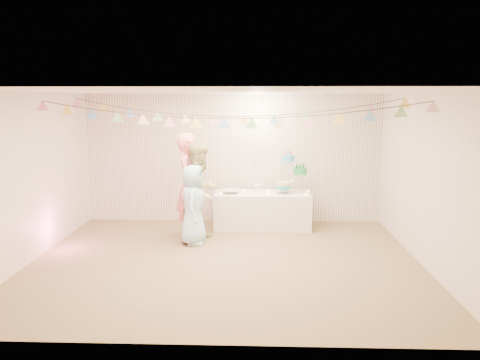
{
  "coord_description": "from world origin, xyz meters",
  "views": [
    {
      "loc": [
        0.47,
        -6.91,
        2.48
      ],
      "look_at": [
        0.2,
        0.8,
        1.15
      ],
      "focal_mm": 35.0,
      "sensor_mm": 36.0,
      "label": 1
    }
  ],
  "objects_px": {
    "cake_stand": "(291,170)",
    "person_child": "(193,205)",
    "person_adult_b": "(201,192)",
    "person_adult_a": "(190,186)",
    "table": "(262,210)"
  },
  "relations": [
    {
      "from": "cake_stand",
      "to": "person_adult_b",
      "type": "distance_m",
      "value": 1.9
    },
    {
      "from": "table",
      "to": "person_adult_b",
      "type": "xyz_separation_m",
      "value": [
        -1.1,
        -0.86,
        0.52
      ]
    },
    {
      "from": "table",
      "to": "person_adult_b",
      "type": "distance_m",
      "value": 1.49
    },
    {
      "from": "person_adult_b",
      "to": "person_child",
      "type": "bearing_deg",
      "value": -178.69
    },
    {
      "from": "cake_stand",
      "to": "person_child",
      "type": "relative_size",
      "value": 0.55
    },
    {
      "from": "cake_stand",
      "to": "person_child",
      "type": "bearing_deg",
      "value": -147.65
    },
    {
      "from": "person_adult_a",
      "to": "person_adult_b",
      "type": "height_order",
      "value": "person_adult_a"
    },
    {
      "from": "table",
      "to": "person_adult_a",
      "type": "distance_m",
      "value": 1.59
    },
    {
      "from": "table",
      "to": "person_adult_b",
      "type": "height_order",
      "value": "person_adult_b"
    },
    {
      "from": "cake_stand",
      "to": "person_adult_b",
      "type": "height_order",
      "value": "person_adult_b"
    },
    {
      "from": "table",
      "to": "person_adult_a",
      "type": "bearing_deg",
      "value": -153.5
    },
    {
      "from": "table",
      "to": "person_adult_b",
      "type": "relative_size",
      "value": 1.06
    },
    {
      "from": "person_adult_b",
      "to": "person_adult_a",
      "type": "bearing_deg",
      "value": 76.62
    },
    {
      "from": "cake_stand",
      "to": "person_adult_a",
      "type": "height_order",
      "value": "person_adult_a"
    },
    {
      "from": "cake_stand",
      "to": "person_adult_a",
      "type": "xyz_separation_m",
      "value": [
        -1.86,
        -0.71,
        -0.18
      ]
    }
  ]
}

